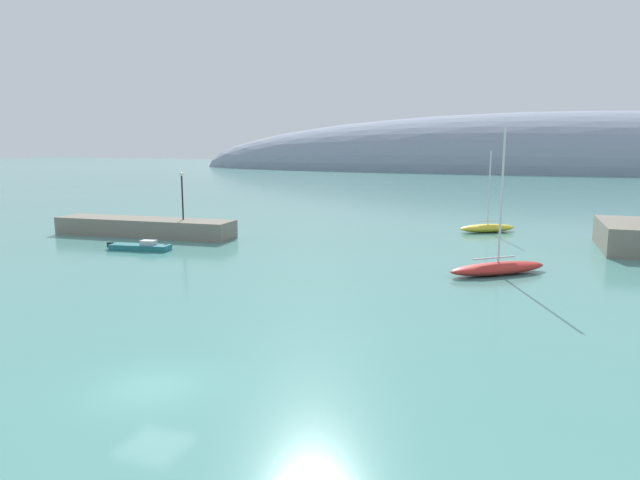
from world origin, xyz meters
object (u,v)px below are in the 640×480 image
sailboat_yellow_near_shore (487,227)px  motorboat_teal_foreground (141,247)px  sailboat_red_mid_mooring (498,267)px  harbor_lamp_post (182,191)px

sailboat_yellow_near_shore → motorboat_teal_foreground: (-28.26, -20.91, -0.20)m
sailboat_yellow_near_shore → sailboat_red_mid_mooring: (1.83, -20.38, 0.03)m
sailboat_yellow_near_shore → harbor_lamp_post: 31.90m
sailboat_yellow_near_shore → harbor_lamp_post: (-28.65, -13.41, 4.13)m
motorboat_teal_foreground → harbor_lamp_post: size_ratio=1.25×
motorboat_teal_foreground → harbor_lamp_post: harbor_lamp_post is taller
sailboat_yellow_near_shore → harbor_lamp_post: size_ratio=1.82×
motorboat_teal_foreground → harbor_lamp_post: bearing=85.3°
harbor_lamp_post → sailboat_red_mid_mooring: bearing=-12.9°
motorboat_teal_foreground → sailboat_yellow_near_shore: bearing=28.8°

